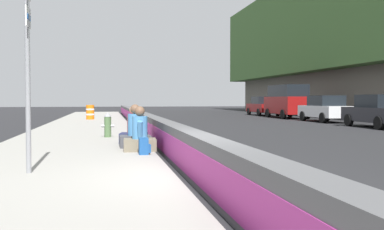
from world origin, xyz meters
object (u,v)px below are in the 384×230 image
Objects in this scene: seated_person_foreground at (140,137)px; seated_person_rear at (134,131)px; construction_barrel at (90,112)px; parked_car_far at (263,106)px; route_sign_post at (28,58)px; backpack at (144,146)px; parked_car_third at (379,111)px; parked_car_midline at (287,101)px; seated_person_middle at (135,134)px; fire_hydrant at (108,124)px; parked_car_fourth at (325,109)px.

seated_person_foreground is 2.07m from seated_person_rear.
parked_car_far is (8.12, -14.95, 0.24)m from construction_barrel.
route_sign_post is 3.74m from backpack.
parked_car_midline is (11.72, 0.01, 0.49)m from parked_car_third.
backpack is 0.09× the size of parked_car_third.
parked_car_third is (8.00, -12.93, 0.35)m from seated_person_middle.
seated_person_rear is 2.86m from backpack.
parked_car_midline is at bearing -34.78° from seated_person_rear.
parked_car_third is (4.61, -13.67, 0.27)m from fire_hydrant.
seated_person_rear is 22.62m from parked_car_midline.
parked_car_fourth is (10.54, -13.82, 0.27)m from fire_hydrant.
parked_car_fourth is (-3.48, -14.92, 0.24)m from construction_barrel.
parked_car_far is at bearing -61.48° from construction_barrel.
parked_car_midline is 5.84m from parked_car_far.
backpack is at bearing -178.40° from seated_person_rear.
parked_car_third reaches higher than backpack.
seated_person_middle is 0.26× the size of parked_car_fourth.
parked_car_far is (29.54, -15.26, -1.35)m from route_sign_post.
fire_hydrant is 2.37m from seated_person_rear.
route_sign_post reaches higher than seated_person_middle.
route_sign_post reaches higher than parked_car_fourth.
parked_car_fourth reaches higher than seated_person_foreground.
construction_barrel is at bearing 6.58° from seated_person_rear.
parked_car_far is at bearing -0.56° from parked_car_third.
seated_person_rear reaches higher than fire_hydrant.
parked_car_midline is at bearing -30.89° from backpack.
backpack is at bearing -44.45° from route_sign_post.
fire_hydrant is at bearing 127.33° from parked_car_fourth.
construction_barrel is (18.33, 1.91, 0.12)m from seated_person_foreground.
construction_barrel is at bearing 118.52° from parked_car_far.
backpack is at bearing -170.50° from fire_hydrant.
parked_car_far is (25.54, -13.10, 0.35)m from seated_person_middle.
route_sign_post is 3.17× the size of seated_person_rear.
parked_car_midline is at bearing -32.44° from route_sign_post.
seated_person_middle is 17.51m from construction_barrel.
seated_person_rear is at bearing 117.95° from parked_car_third.
seated_person_foreground is at bearing 138.77° from parked_car_fourth.
backpack is (2.31, -2.27, -1.88)m from route_sign_post.
seated_person_foreground is 0.25× the size of parked_car_fourth.
route_sign_post is 21.48m from construction_barrel.
backpack is 30.18m from parked_car_far.
seated_person_middle is 28.70m from parked_car_far.
route_sign_post is 28.12m from parked_car_midline.
seated_person_rear is at bearing 151.80° from parked_car_far.
parked_car_third is at bearing -122.49° from construction_barrel.
construction_barrel is at bearing 57.51° from parked_car_third.
seated_person_rear is at bearing 1.60° from backpack.
fire_hydrant is 21.30m from parked_car_midline.
backpack is (-2.85, -0.08, -0.16)m from seated_person_rear.
seated_person_rear is (2.07, 0.04, -0.01)m from seated_person_foreground.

